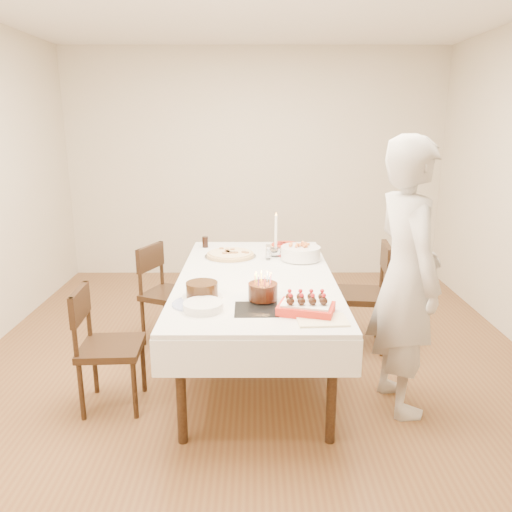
{
  "coord_description": "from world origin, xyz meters",
  "views": [
    {
      "loc": [
        0.0,
        -3.57,
        1.86
      ],
      "look_at": [
        0.01,
        -0.03,
        0.9
      ],
      "focal_mm": 35.0,
      "sensor_mm": 36.0,
      "label": 1
    }
  ],
  "objects_px": {
    "chair_left_savory": "(170,294)",
    "birthday_cake": "(263,286)",
    "strawberry_box": "(306,307)",
    "chair_right_savory": "(360,295)",
    "chair_left_dessert": "(111,348)",
    "taper_candle": "(276,234)",
    "cola_glass": "(205,242)",
    "pizza_pepperoni": "(286,246)",
    "dining_table": "(256,323)",
    "pizza_white": "(230,255)",
    "layer_cake": "(202,290)",
    "person": "(406,278)",
    "pasta_bowl": "(301,253)"
  },
  "relations": [
    {
      "from": "taper_candle",
      "to": "dining_table",
      "type": "bearing_deg",
      "value": -106.97
    },
    {
      "from": "chair_left_dessert",
      "to": "pizza_white",
      "type": "xyz_separation_m",
      "value": [
        0.74,
        1.05,
        0.35
      ]
    },
    {
      "from": "chair_left_dessert",
      "to": "pizza_pepperoni",
      "type": "distance_m",
      "value": 1.85
    },
    {
      "from": "pasta_bowl",
      "to": "pizza_pepperoni",
      "type": "bearing_deg",
      "value": 104.75
    },
    {
      "from": "dining_table",
      "to": "pasta_bowl",
      "type": "distance_m",
      "value": 0.72
    },
    {
      "from": "dining_table",
      "to": "person",
      "type": "bearing_deg",
      "value": -28.06
    },
    {
      "from": "taper_candle",
      "to": "birthday_cake",
      "type": "bearing_deg",
      "value": -96.58
    },
    {
      "from": "strawberry_box",
      "to": "chair_right_savory",
      "type": "bearing_deg",
      "value": 63.33
    },
    {
      "from": "pizza_pepperoni",
      "to": "taper_candle",
      "type": "xyz_separation_m",
      "value": [
        -0.1,
        -0.26,
        0.17
      ]
    },
    {
      "from": "taper_candle",
      "to": "cola_glass",
      "type": "xyz_separation_m",
      "value": [
        -0.63,
        0.31,
        -0.14
      ]
    },
    {
      "from": "taper_candle",
      "to": "cola_glass",
      "type": "relative_size",
      "value": 3.83
    },
    {
      "from": "pizza_pepperoni",
      "to": "layer_cake",
      "type": "xyz_separation_m",
      "value": [
        -0.62,
        -1.29,
        0.03
      ]
    },
    {
      "from": "chair_right_savory",
      "to": "cola_glass",
      "type": "bearing_deg",
      "value": 166.8
    },
    {
      "from": "dining_table",
      "to": "chair_left_dessert",
      "type": "relative_size",
      "value": 2.55
    },
    {
      "from": "chair_right_savory",
      "to": "person",
      "type": "bearing_deg",
      "value": -78.44
    },
    {
      "from": "chair_left_savory",
      "to": "birthday_cake",
      "type": "distance_m",
      "value": 1.37
    },
    {
      "from": "pizza_pepperoni",
      "to": "taper_candle",
      "type": "height_order",
      "value": "taper_candle"
    },
    {
      "from": "chair_left_dessert",
      "to": "taper_candle",
      "type": "relative_size",
      "value": 2.21
    },
    {
      "from": "chair_left_savory",
      "to": "cola_glass",
      "type": "xyz_separation_m",
      "value": [
        0.28,
        0.36,
        0.37
      ]
    },
    {
      "from": "chair_right_savory",
      "to": "strawberry_box",
      "type": "distance_m",
      "value": 1.33
    },
    {
      "from": "chair_left_dessert",
      "to": "pizza_white",
      "type": "distance_m",
      "value": 1.33
    },
    {
      "from": "chair_left_savory",
      "to": "chair_left_dessert",
      "type": "height_order",
      "value": "chair_left_savory"
    },
    {
      "from": "chair_left_savory",
      "to": "strawberry_box",
      "type": "xyz_separation_m",
      "value": [
        1.04,
        -1.25,
        0.37
      ]
    },
    {
      "from": "chair_right_savory",
      "to": "pizza_white",
      "type": "bearing_deg",
      "value": 179.71
    },
    {
      "from": "cola_glass",
      "to": "layer_cake",
      "type": "bearing_deg",
      "value": -85.38
    },
    {
      "from": "taper_candle",
      "to": "layer_cake",
      "type": "height_order",
      "value": "taper_candle"
    },
    {
      "from": "pasta_bowl",
      "to": "strawberry_box",
      "type": "relative_size",
      "value": 1.0
    },
    {
      "from": "pizza_pepperoni",
      "to": "layer_cake",
      "type": "relative_size",
      "value": 1.18
    },
    {
      "from": "pizza_pepperoni",
      "to": "person",
      "type": "bearing_deg",
      "value": -62.53
    },
    {
      "from": "chair_left_savory",
      "to": "person",
      "type": "relative_size",
      "value": 0.47
    },
    {
      "from": "taper_candle",
      "to": "strawberry_box",
      "type": "height_order",
      "value": "taper_candle"
    },
    {
      "from": "pizza_pepperoni",
      "to": "birthday_cake",
      "type": "bearing_deg",
      "value": -99.55
    },
    {
      "from": "dining_table",
      "to": "birthday_cake",
      "type": "bearing_deg",
      "value": -85.52
    },
    {
      "from": "dining_table",
      "to": "cola_glass",
      "type": "relative_size",
      "value": 21.59
    },
    {
      "from": "pizza_white",
      "to": "chair_left_dessert",
      "type": "bearing_deg",
      "value": -125.16
    },
    {
      "from": "person",
      "to": "cola_glass",
      "type": "relative_size",
      "value": 18.06
    },
    {
      "from": "pizza_pepperoni",
      "to": "chair_left_savory",
      "type": "bearing_deg",
      "value": -162.94
    },
    {
      "from": "pizza_pepperoni",
      "to": "taper_candle",
      "type": "distance_m",
      "value": 0.32
    },
    {
      "from": "person",
      "to": "dining_table",
      "type": "bearing_deg",
      "value": 53.13
    },
    {
      "from": "person",
      "to": "pizza_white",
      "type": "bearing_deg",
      "value": 39.88
    },
    {
      "from": "chair_right_savory",
      "to": "chair_left_savory",
      "type": "relative_size",
      "value": 1.07
    },
    {
      "from": "dining_table",
      "to": "chair_left_dessert",
      "type": "height_order",
      "value": "chair_left_dessert"
    },
    {
      "from": "chair_left_dessert",
      "to": "taper_candle",
      "type": "bearing_deg",
      "value": -138.99
    },
    {
      "from": "chair_left_savory",
      "to": "person",
      "type": "xyz_separation_m",
      "value": [
        1.7,
        -1.01,
        0.47
      ]
    },
    {
      "from": "person",
      "to": "birthday_cake",
      "type": "bearing_deg",
      "value": 83.18
    },
    {
      "from": "layer_cake",
      "to": "pizza_pepperoni",
      "type": "bearing_deg",
      "value": 64.38
    },
    {
      "from": "chair_right_savory",
      "to": "strawberry_box",
      "type": "bearing_deg",
      "value": -110.41
    },
    {
      "from": "dining_table",
      "to": "cola_glass",
      "type": "xyz_separation_m",
      "value": [
        -0.46,
        0.87,
        0.42
      ]
    },
    {
      "from": "person",
      "to": "strawberry_box",
      "type": "xyz_separation_m",
      "value": [
        -0.66,
        -0.24,
        -0.1
      ]
    },
    {
      "from": "pizza_white",
      "to": "pizza_pepperoni",
      "type": "distance_m",
      "value": 0.57
    }
  ]
}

